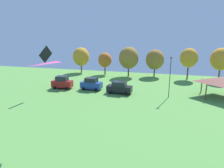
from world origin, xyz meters
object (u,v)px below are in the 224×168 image
Objects in this scene: parked_car_second_from_left at (91,84)px; treeline_tree_0 at (81,57)px; treeline_tree_1 at (105,60)px; treeline_tree_2 at (129,58)px; parked_car_third_from_left at (119,88)px; treeline_tree_5 at (221,59)px; kite_flying_3 at (63,74)px; treeline_tree_4 at (189,58)px; parked_car_leftmost at (62,83)px; kite_flying_4 at (46,54)px; park_pavilion at (222,80)px; light_post_0 at (170,75)px; treeline_tree_3 at (155,60)px.

parked_car_second_from_left is 19.83m from treeline_tree_0.
treeline_tree_1 is 0.79× the size of treeline_tree_2.
parked_car_third_from_left is 0.61× the size of treeline_tree_5.
parked_car_second_from_left is 0.90× the size of parked_car_third_from_left.
treeline_tree_5 is (21.60, 35.63, -2.02)m from kite_flying_3.
treeline_tree_4 is at bearing 67.69° from kite_flying_3.
parked_car_leftmost is 0.56× the size of treeline_tree_4.
treeline_tree_1 reaches higher than parked_car_leftmost.
treeline_tree_0 is at bearing 98.85° from kite_flying_4.
light_post_0 reaches higher than park_pavilion.
kite_flying_3 is 38.05m from treeline_tree_4.
treeline_tree_0 is at bearing 171.66° from treeline_tree_1.
park_pavilion is at bearing -28.82° from treeline_tree_1.
parked_car_third_from_left is 0.61× the size of treeline_tree_2.
park_pavilion is at bearing 17.76° from light_post_0.
treeline_tree_2 is at bearing 145.03° from park_pavilion.
treeline_tree_5 reaches higher than treeline_tree_3.
parked_car_third_from_left is 24.16m from treeline_tree_0.
kite_flying_4 is (-11.11, 14.08, 0.23)m from kite_flying_3.
treeline_tree_2 is (14.32, -1.99, 0.29)m from treeline_tree_0.
park_pavilion is at bearing -34.97° from treeline_tree_2.
treeline_tree_0 is (-15.72, 18.02, 3.46)m from parked_car_third_from_left.
treeline_tree_0 is at bearing 133.68° from parked_car_third_from_left.
treeline_tree_1 is (7.56, -1.11, -0.58)m from treeline_tree_0.
treeline_tree_4 reaches higher than park_pavilion.
treeline_tree_4 is (25.54, 21.08, -2.11)m from kite_flying_4.
light_post_0 is at bearing -123.94° from treeline_tree_5.
treeline_tree_1 is (-25.80, 14.20, 0.92)m from park_pavilion.
light_post_0 is (10.03, 18.44, -3.18)m from kite_flying_3.
kite_flying_3 is at bearing -51.72° from kite_flying_4.
parked_car_third_from_left is 18.95m from treeline_tree_3.
kite_flying_4 is at bearing -140.47° from treeline_tree_4.
treeline_tree_2 is (10.83, 20.47, -2.51)m from kite_flying_4.
parked_car_second_from_left is at bearing -107.15° from treeline_tree_2.
treeline_tree_2 reaches higher than treeline_tree_3.
parked_car_second_from_left is at bearing -123.55° from treeline_tree_3.
treeline_tree_3 is at bearing -0.24° from treeline_tree_0.
treeline_tree_0 is (-33.36, 15.30, 1.50)m from park_pavilion.
treeline_tree_2 is at bearing -7.42° from treeline_tree_1.
kite_flying_4 reaches higher than treeline_tree_3.
kite_flying_3 is 22.49m from parked_car_leftmost.
treeline_tree_1 is 21.52m from treeline_tree_4.
parked_car_leftmost is (0.19, 4.67, -6.12)m from kite_flying_4.
treeline_tree_2 is (6.76, -0.88, 0.87)m from treeline_tree_1.
light_post_0 is (14.94, -1.14, 2.78)m from parked_car_second_from_left.
park_pavilion is at bearing -101.20° from treeline_tree_5.
park_pavilion is at bearing 5.91° from parked_car_second_from_left.
parked_car_leftmost is 29.83m from park_pavilion.
treeline_tree_3 is at bearing 101.75° from light_post_0.
kite_flying_4 reaches higher than park_pavilion.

